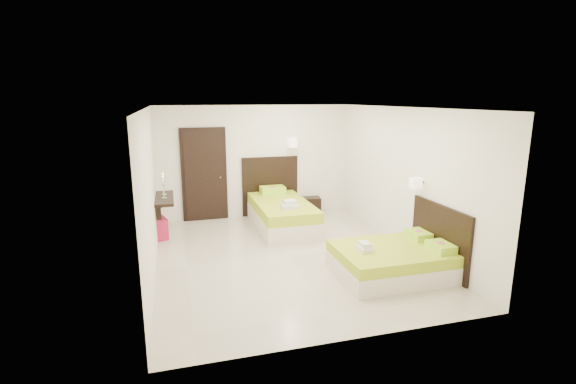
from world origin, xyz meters
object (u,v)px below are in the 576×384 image
object	(u,v)px
nightstand	(311,205)
ottoman	(155,229)
bed_single	(281,212)
bed_double	(396,259)

from	to	relation	value
nightstand	ottoman	xyz separation A→B (m)	(-3.63, -1.04, 0.02)
bed_single	ottoman	world-z (taller)	bed_single
nightstand	ottoman	size ratio (longest dim) A/B	1.02
bed_double	nightstand	distance (m)	3.86
bed_single	bed_double	world-z (taller)	bed_single
nightstand	ottoman	bearing A→B (deg)	-157.10
bed_single	ottoman	size ratio (longest dim) A/B	5.24
bed_single	nightstand	world-z (taller)	bed_single
bed_double	ottoman	world-z (taller)	bed_double
bed_single	nightstand	bearing A→B (deg)	42.32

